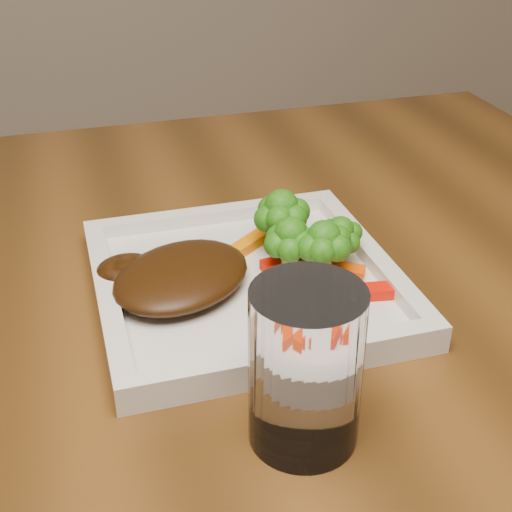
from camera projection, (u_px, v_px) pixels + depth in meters
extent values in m
cube|color=silver|center=(246.00, 286.00, 0.66)|extent=(0.27, 0.27, 0.01)
ellipsoid|color=#371E08|center=(181.00, 276.00, 0.64)|extent=(0.17, 0.16, 0.03)
cube|color=red|center=(333.00, 312.00, 0.60)|extent=(0.05, 0.04, 0.01)
cube|color=red|center=(369.00, 292.00, 0.63)|extent=(0.06, 0.03, 0.01)
cube|color=red|center=(273.00, 307.00, 0.61)|extent=(0.03, 0.05, 0.01)
cube|color=#EA3C03|center=(328.00, 234.00, 0.72)|extent=(0.06, 0.03, 0.01)
cube|color=orange|center=(250.00, 242.00, 0.71)|extent=(0.05, 0.05, 0.01)
cube|color=#F94804|center=(330.00, 269.00, 0.66)|extent=(0.06, 0.05, 0.01)
cube|color=red|center=(291.00, 261.00, 0.68)|extent=(0.06, 0.02, 0.01)
cylinder|color=white|center=(305.00, 368.00, 0.47)|extent=(0.10, 0.10, 0.12)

